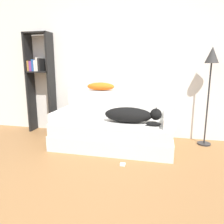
# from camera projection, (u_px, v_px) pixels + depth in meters

# --- Properties ---
(ground_plane) EXTENTS (20.00, 20.00, 0.00)m
(ground_plane) POSITION_uv_depth(u_px,v_px,m) (45.00, 220.00, 1.80)
(ground_plane) COLOR olive
(wall_back) EXTENTS (7.21, 0.06, 2.70)m
(wall_back) POSITION_uv_depth(u_px,v_px,m) (113.00, 59.00, 3.85)
(wall_back) COLOR silver
(wall_back) RESTS_ON ground_plane
(couch) EXTENTS (1.81, 0.95, 0.41)m
(couch) POSITION_uv_depth(u_px,v_px,m) (113.00, 133.00, 3.43)
(couch) COLOR silver
(couch) RESTS_ON ground_plane
(couch_backrest) EXTENTS (1.77, 0.15, 0.41)m
(couch_backrest) POSITION_uv_depth(u_px,v_px,m) (119.00, 103.00, 3.73)
(couch_backrest) COLOR silver
(couch_backrest) RESTS_ON couch
(couch_arm_left) EXTENTS (0.15, 0.76, 0.13)m
(couch_arm_left) POSITION_uv_depth(u_px,v_px,m) (64.00, 113.00, 3.55)
(couch_arm_left) COLOR silver
(couch_arm_left) RESTS_ON couch
(couch_arm_right) EXTENTS (0.15, 0.76, 0.13)m
(couch_arm_right) POSITION_uv_depth(u_px,v_px,m) (169.00, 119.00, 3.18)
(couch_arm_right) COLOR silver
(couch_arm_right) RESTS_ON couch
(dog) EXTENTS (0.84, 0.31, 0.24)m
(dog) POSITION_uv_depth(u_px,v_px,m) (131.00, 115.00, 3.22)
(dog) COLOR black
(dog) RESTS_ON couch
(laptop) EXTENTS (0.32, 0.26, 0.02)m
(laptop) POSITION_uv_depth(u_px,v_px,m) (91.00, 120.00, 3.38)
(laptop) COLOR silver
(laptop) RESTS_ON couch
(throw_pillow) EXTENTS (0.48, 0.20, 0.14)m
(throw_pillow) POSITION_uv_depth(u_px,v_px,m) (101.00, 86.00, 3.75)
(throw_pillow) COLOR orange
(throw_pillow) RESTS_ON couch_backrest
(bookshelf) EXTENTS (0.48, 0.26, 1.82)m
(bookshelf) POSITION_uv_depth(u_px,v_px,m) (40.00, 77.00, 4.04)
(bookshelf) COLOR black
(bookshelf) RESTS_ON ground_plane
(floor_lamp) EXTENTS (0.20, 0.20, 1.52)m
(floor_lamp) POSITION_uv_depth(u_px,v_px,m) (211.00, 67.00, 3.26)
(floor_lamp) COLOR #232326
(floor_lamp) RESTS_ON ground_plane
(power_adapter) EXTENTS (0.07, 0.07, 0.02)m
(power_adapter) POSITION_uv_depth(u_px,v_px,m) (123.00, 164.00, 2.78)
(power_adapter) COLOR silver
(power_adapter) RESTS_ON ground_plane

